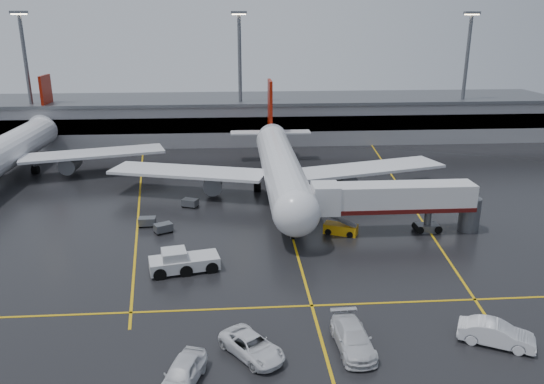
{
  "coord_description": "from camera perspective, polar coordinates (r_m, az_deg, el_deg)",
  "views": [
    {
      "loc": [
        -6.41,
        -62.11,
        23.52
      ],
      "look_at": [
        -2.0,
        -2.0,
        4.0
      ],
      "focal_mm": 34.76,
      "sensor_mm": 36.0,
      "label": 1
    }
  ],
  "objects": [
    {
      "name": "baggage_cart_b",
      "position": [
        65.24,
        -13.36,
        -3.11
      ],
      "size": [
        2.03,
        1.34,
        1.12
      ],
      "color": "#595B60",
      "rests_on": "ground"
    },
    {
      "name": "baggage_cart_a",
      "position": [
        62.89,
        -11.69,
        -3.79
      ],
      "size": [
        2.38,
        2.09,
        1.12
      ],
      "color": "#595B60",
      "rests_on": "ground"
    },
    {
      "name": "second_airliner",
      "position": [
        93.08,
        -26.64,
        4.05
      ],
      "size": [
        48.8,
        45.6,
        14.1
      ],
      "color": "silver",
      "rests_on": "ground"
    },
    {
      "name": "light_mast_left",
      "position": [
        111.4,
        -25.0,
        11.66
      ],
      "size": [
        3.0,
        1.2,
        25.45
      ],
      "color": "#595B60",
      "rests_on": "ground"
    },
    {
      "name": "apron_line_stop",
      "position": [
        46.93,
        4.32,
        -12.17
      ],
      "size": [
        60.0,
        0.25,
        0.02
      ],
      "primitive_type": "cube",
      "color": "gold",
      "rests_on": "ground"
    },
    {
      "name": "light_mast_right",
      "position": [
        114.34,
        20.25,
        12.34
      ],
      "size": [
        3.0,
        1.2,
        25.45
      ],
      "color": "#595B60",
      "rests_on": "ground"
    },
    {
      "name": "service_van_c",
      "position": [
        44.83,
        23.11,
        -13.93
      ],
      "size": [
        5.85,
        4.28,
        1.84
      ],
      "primitive_type": "imported",
      "rotation": [
        0.0,
        0.0,
        1.1
      ],
      "color": "white",
      "rests_on": "ground"
    },
    {
      "name": "apron_line_right",
      "position": [
        79.68,
        13.85,
        0.25
      ],
      "size": [
        7.57,
        69.64,
        0.02
      ],
      "primitive_type": "cube",
      "rotation": [
        0.0,
        0.0,
        -0.1
      ],
      "color": "gold",
      "rests_on": "ground"
    },
    {
      "name": "baggage_cart_c",
      "position": [
        70.81,
        -8.87,
        -1.14
      ],
      "size": [
        2.36,
        2.0,
        1.12
      ],
      "color": "#595B60",
      "rests_on": "ground"
    },
    {
      "name": "belt_loader",
      "position": [
        61.82,
        7.45,
        -3.98
      ],
      "size": [
        4.15,
        3.06,
        2.42
      ],
      "color": "orange",
      "rests_on": "ground"
    },
    {
      "name": "ground",
      "position": [
        66.72,
        1.59,
        -2.7
      ],
      "size": [
        220.0,
        220.0,
        0.0
      ],
      "primitive_type": "plane",
      "color": "black",
      "rests_on": "ground"
    },
    {
      "name": "terminal",
      "position": [
        111.89,
        -0.86,
        8.06
      ],
      "size": [
        122.0,
        19.0,
        8.6
      ],
      "color": "gray",
      "rests_on": "ground"
    },
    {
      "name": "service_van_b",
      "position": [
        41.48,
        8.74,
        -15.34
      ],
      "size": [
        2.8,
        6.29,
        1.79
      ],
      "primitive_type": "imported",
      "rotation": [
        0.0,
        0.0,
        0.05
      ],
      "color": "silver",
      "rests_on": "ground"
    },
    {
      "name": "pushback_tractor",
      "position": [
        53.06,
        -9.69,
        -7.49
      ],
      "size": [
        7.16,
        4.14,
        2.41
      ],
      "color": "#BCBCBF",
      "rests_on": "ground"
    },
    {
      "name": "light_mast_mid",
      "position": [
        104.51,
        -3.5,
        12.95
      ],
      "size": [
        3.0,
        1.2,
        25.45
      ],
      "color": "#595B60",
      "rests_on": "ground"
    },
    {
      "name": "apron_line_centre",
      "position": [
        66.72,
        1.59,
        -2.69
      ],
      "size": [
        0.25,
        90.0,
        0.02
      ],
      "primitive_type": "cube",
      "color": "gold",
      "rests_on": "ground"
    },
    {
      "name": "service_van_d",
      "position": [
        38.08,
        -9.69,
        -18.79
      ],
      "size": [
        3.56,
        5.65,
        1.79
      ],
      "primitive_type": "imported",
      "rotation": [
        0.0,
        0.0,
        -0.29
      ],
      "color": "silver",
      "rests_on": "ground"
    },
    {
      "name": "service_van_a",
      "position": [
        40.38,
        -2.18,
        -16.34
      ],
      "size": [
        5.43,
        6.08,
        1.56
      ],
      "primitive_type": "imported",
      "rotation": [
        0.0,
        0.0,
        0.63
      ],
      "color": "silver",
      "rests_on": "ground"
    },
    {
      "name": "main_airliner",
      "position": [
        74.64,
        0.88,
        2.95
      ],
      "size": [
        48.8,
        45.6,
        14.1
      ],
      "color": "silver",
      "rests_on": "ground"
    },
    {
      "name": "jet_bridge",
      "position": [
        62.18,
        13.13,
        -0.91
      ],
      "size": [
        19.9,
        3.4,
        6.05
      ],
      "color": "silver",
      "rests_on": "ground"
    },
    {
      "name": "apron_line_left",
      "position": [
        77.05,
        -14.15,
        -0.38
      ],
      "size": [
        9.99,
        69.35,
        0.02
      ],
      "primitive_type": "cube",
      "rotation": [
        0.0,
        0.0,
        0.14
      ],
      "color": "gold",
      "rests_on": "ground"
    }
  ]
}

